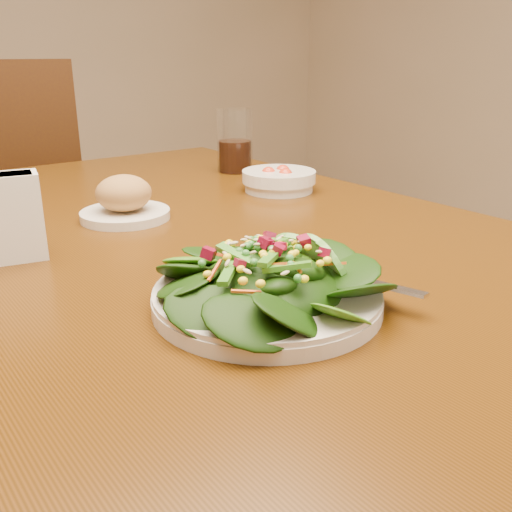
% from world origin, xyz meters
% --- Properties ---
extents(dining_table, '(0.90, 1.40, 0.75)m').
position_xyz_m(dining_table, '(0.00, 0.00, 0.65)').
color(dining_table, '#462609').
rests_on(dining_table, ground_plane).
extents(chair_far, '(0.52, 0.52, 1.00)m').
position_xyz_m(chair_far, '(-0.04, 1.08, 0.53)').
color(chair_far, black).
rests_on(chair_far, ground_plane).
extents(salad_plate, '(0.26, 0.25, 0.07)m').
position_xyz_m(salad_plate, '(-0.08, -0.29, 0.78)').
color(salad_plate, silver).
rests_on(salad_plate, dining_table).
extents(bread_plate, '(0.15, 0.15, 0.08)m').
position_xyz_m(bread_plate, '(-0.06, 0.13, 0.78)').
color(bread_plate, silver).
rests_on(bread_plate, dining_table).
extents(tomato_bowl, '(0.15, 0.15, 0.05)m').
position_xyz_m(tomato_bowl, '(0.28, 0.13, 0.77)').
color(tomato_bowl, silver).
rests_on(tomato_bowl, dining_table).
extents(drinking_glass, '(0.08, 0.08, 0.14)m').
position_xyz_m(drinking_glass, '(0.32, 0.35, 0.81)').
color(drinking_glass, silver).
rests_on(drinking_glass, dining_table).
extents(napkin_holder, '(0.10, 0.07, 0.12)m').
position_xyz_m(napkin_holder, '(-0.27, 0.04, 0.81)').
color(napkin_holder, white).
rests_on(napkin_holder, dining_table).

